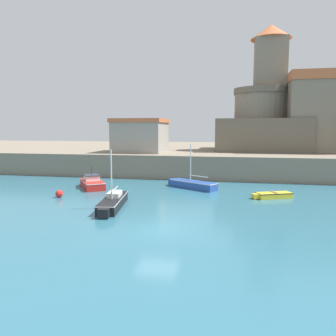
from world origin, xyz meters
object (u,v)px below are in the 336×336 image
mooring_buoy (59,194)px  harbor_shed_near_wharf (141,135)px  motorboat_red_2 (92,183)px  church (308,109)px  sailboat_blue_1 (192,184)px  dinghy_yellow_4 (273,195)px  fortress (260,128)px  sailboat_black_3 (113,202)px

mooring_buoy → harbor_shed_near_wharf: size_ratio=0.10×
motorboat_red_2 → church: church is taller
sailboat_blue_1 → mooring_buoy: (-10.73, -6.56, -0.10)m
motorboat_red_2 → dinghy_yellow_4: size_ratio=1.41×
dinghy_yellow_4 → fortress: 21.51m
church → harbor_shed_near_wharf: 24.87m
church → fortress: church is taller
dinghy_yellow_4 → harbor_shed_near_wharf: (-15.70, 13.70, 4.75)m
motorboat_red_2 → mooring_buoy: bearing=-99.4°
motorboat_red_2 → dinghy_yellow_4: (17.26, -1.55, -0.23)m
sailboat_black_3 → mooring_buoy: size_ratio=9.89×
church → fortress: (-6.81, -2.18, -2.74)m
sailboat_black_3 → sailboat_blue_1: bearing=62.2°
sailboat_black_3 → dinghy_yellow_4: bearing=26.0°
mooring_buoy → sailboat_black_3: bearing=-23.7°
mooring_buoy → harbor_shed_near_wharf: bearing=82.1°
sailboat_blue_1 → harbor_shed_near_wharf: 14.18m
dinghy_yellow_4 → mooring_buoy: 18.38m
church → mooring_buoy: bearing=-133.8°
sailboat_black_3 → fortress: 29.95m
fortress → harbor_shed_near_wharf: fortress is taller
sailboat_black_3 → fortress: fortress is taller
sailboat_black_3 → church: 35.66m
sailboat_black_3 → dinghy_yellow_4: (12.17, 5.94, -0.18)m
harbor_shed_near_wharf → church: bearing=22.0°
sailboat_black_3 → fortress: bearing=65.0°
sailboat_black_3 → harbor_shed_near_wharf: (-3.54, 19.63, 4.57)m
motorboat_red_2 → church: size_ratio=0.28×
motorboat_red_2 → sailboat_black_3: sailboat_black_3 is taller
sailboat_blue_1 → mooring_buoy: sailboat_blue_1 is taller
dinghy_yellow_4 → fortress: (0.30, 20.74, 5.69)m
sailboat_blue_1 → harbor_shed_near_wharf: (-8.36, 10.48, 4.60)m
motorboat_red_2 → harbor_shed_near_wharf: 13.05m
mooring_buoy → church: bearing=46.2°
harbor_shed_near_wharf → mooring_buoy: bearing=-97.9°
motorboat_red_2 → church: bearing=41.3°
motorboat_red_2 → mooring_buoy: motorboat_red_2 is taller
motorboat_red_2 → fortress: (17.56, 19.19, 5.46)m
sailboat_black_3 → church: church is taller
sailboat_black_3 → church: bearing=56.3°
mooring_buoy → fortress: bearing=52.7°
fortress → harbor_shed_near_wharf: 17.51m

